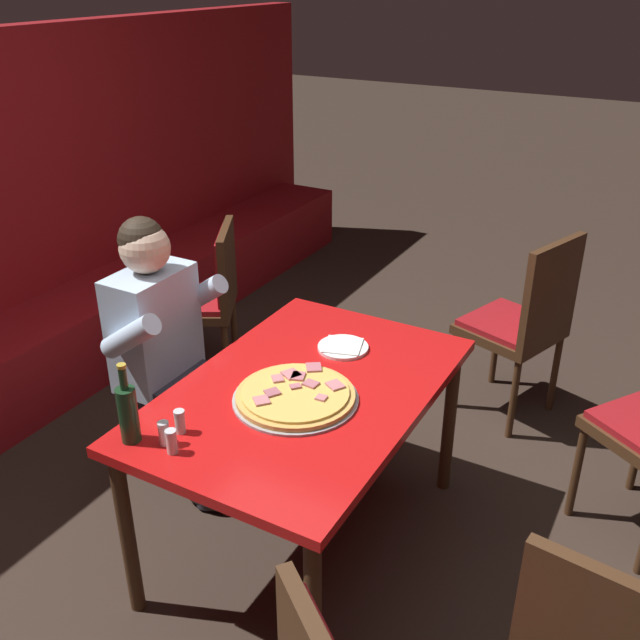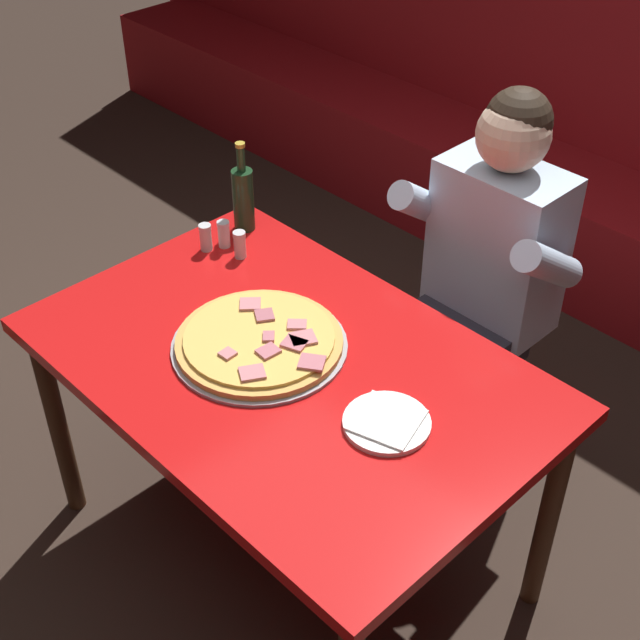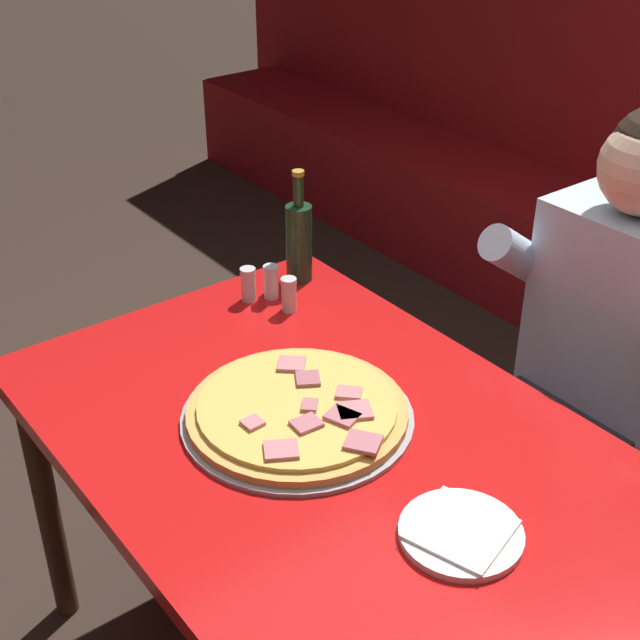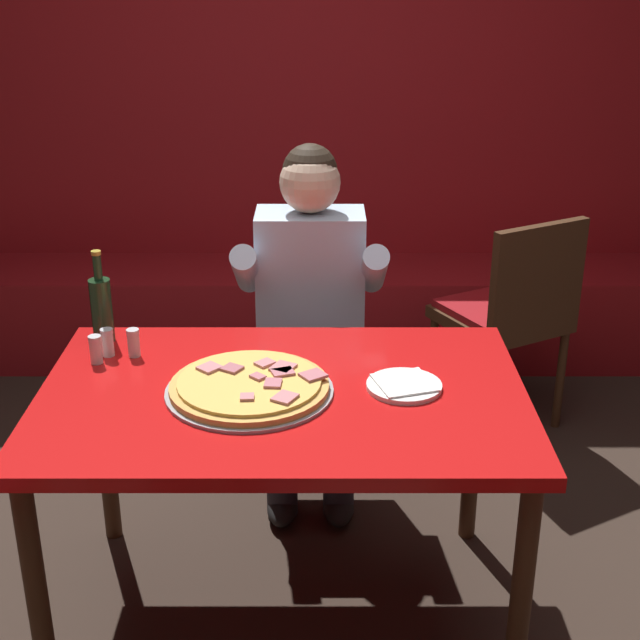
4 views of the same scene
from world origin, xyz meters
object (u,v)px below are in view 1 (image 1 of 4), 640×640
pizza (296,395)px  beer_bottle (128,412)px  shaker_red_pepper_flakes (180,423)px  diner_seated_blue_shirt (171,347)px  main_dining_table (305,405)px  dining_chair_by_booth (206,292)px  plate_white_paper (343,347)px  shaker_oregano (164,434)px  shaker_black_pepper (172,443)px  dining_chair_far_left (526,317)px

pizza → beer_bottle: bearing=143.5°
shaker_red_pepper_flakes → diner_seated_blue_shirt: diner_seated_blue_shirt is taller
main_dining_table → dining_chair_by_booth: 1.46m
plate_white_paper → dining_chair_by_booth: (0.55, 1.14, -0.22)m
plate_white_paper → shaker_oregano: size_ratio=2.44×
pizza → beer_bottle: size_ratio=1.58×
beer_bottle → dining_chair_by_booth: size_ratio=0.32×
shaker_black_pepper → diner_seated_blue_shirt: (0.62, 0.53, -0.09)m
pizza → dining_chair_by_booth: size_ratio=0.50×
dining_chair_by_booth → main_dining_table: bearing=-127.5°
plate_white_paper → shaker_red_pepper_flakes: bearing=164.9°
main_dining_table → shaker_oregano: shaker_oregano is taller
shaker_black_pepper → dining_chair_far_left: size_ratio=0.08×
beer_bottle → diner_seated_blue_shirt: size_ratio=0.23×
main_dining_table → plate_white_paper: plate_white_paper is taller
plate_white_paper → diner_seated_blue_shirt: bearing=111.1°
shaker_red_pepper_flakes → diner_seated_blue_shirt: size_ratio=0.07×
pizza → dining_chair_by_booth: (0.97, 1.17, -0.23)m
main_dining_table → shaker_oregano: 0.59m
dining_chair_far_left → main_dining_table: bearing=159.9°
main_dining_table → shaker_oregano: (-0.53, 0.23, 0.12)m
shaker_oregano → diner_seated_blue_shirt: diner_seated_blue_shirt is taller
shaker_red_pepper_flakes → dining_chair_by_booth: 1.65m
shaker_oregano → shaker_black_pepper: bearing=-114.3°
beer_bottle → shaker_black_pepper: beer_bottle is taller
pizza → dining_chair_by_booth: dining_chair_by_booth is taller
shaker_black_pepper → plate_white_paper: bearing=-10.4°
beer_bottle → dining_chair_far_left: (1.93, -0.84, -0.28)m
main_dining_table → beer_bottle: 0.69m
pizza → shaker_red_pepper_flakes: size_ratio=5.37×
beer_bottle → shaker_black_pepper: 0.18m
shaker_oregano → pizza: bearing=-28.6°
plate_white_paper → main_dining_table: bearing=-177.8°
pizza → plate_white_paper: size_ratio=2.20×
plate_white_paper → shaker_oregano: (-0.87, 0.21, 0.03)m
main_dining_table → shaker_red_pepper_flakes: shaker_red_pepper_flakes is taller
dining_chair_by_booth → shaker_red_pepper_flakes: bearing=-145.2°
shaker_red_pepper_flakes → beer_bottle: bearing=135.1°
shaker_black_pepper → pizza: bearing=-22.2°
pizza → shaker_oregano: size_ratio=5.37×
shaker_oregano → shaker_black_pepper: same height
main_dining_table → dining_chair_far_left: (1.36, -0.50, -0.09)m
beer_bottle → pizza: bearing=-36.5°
pizza → plate_white_paper: bearing=3.5°
pizza → diner_seated_blue_shirt: diner_seated_blue_shirt is taller
main_dining_table → diner_seated_blue_shirt: diner_seated_blue_shirt is taller
diner_seated_blue_shirt → shaker_red_pepper_flakes: bearing=-137.1°
dining_chair_far_left → dining_chair_by_booth: dining_chair_far_left is taller
shaker_oregano → main_dining_table: bearing=-23.3°
plate_white_paper → pizza: bearing=-176.5°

